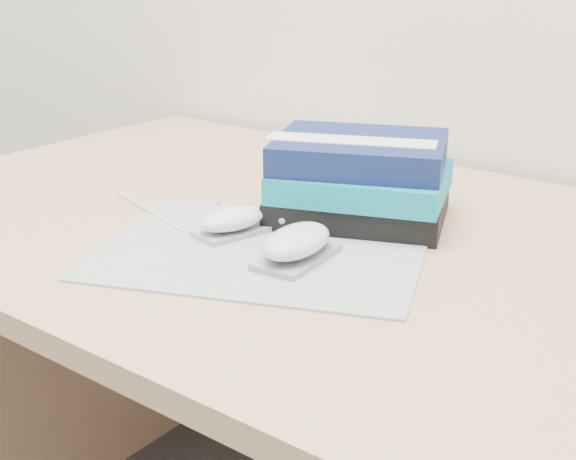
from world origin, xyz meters
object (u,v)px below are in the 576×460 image
Objects in this scene: mouse_front at (296,244)px; book_stack at (360,180)px; mouse_rear at (232,221)px; desk at (419,396)px; pouch at (358,176)px.

mouse_front is 0.43× the size of book_stack.
mouse_rear is 0.88× the size of mouse_front.
mouse_rear is at bearing -143.80° from desk.
desk is at bearing 63.90° from mouse_front.
mouse_rear is 0.91× the size of pouch.
desk is 13.32× the size of mouse_front.
mouse_front is at bearing -116.10° from desk.
mouse_front is 0.22m from pouch.
book_stack is 0.04m from pouch.
pouch reaches higher than mouse_rear.
mouse_front is 0.19m from book_stack.
desk is at bearing 36.20° from mouse_rear.
pouch is at bearing 70.63° from mouse_rear.
book_stack is 2.44× the size of pouch.
book_stack is (-0.03, 0.18, 0.03)m from mouse_front.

